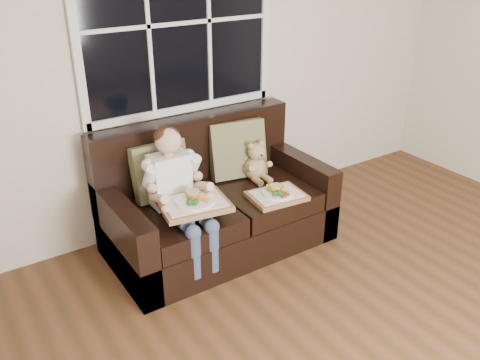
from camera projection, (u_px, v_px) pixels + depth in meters
window_back at (179, 23)px, 3.75m from camera, size 1.62×0.04×1.37m
loveseat at (215, 207)px, 3.99m from camera, size 1.70×0.92×0.96m
pillow_left at (160, 171)px, 3.77m from camera, size 0.43×0.20×0.43m
pillow_right at (237, 149)px, 4.10m from camera, size 0.49×0.29×0.47m
child at (177, 185)px, 3.56m from camera, size 0.41×0.60×0.93m
teddy_bear at (256, 163)px, 4.08m from camera, size 0.20×0.25×0.33m
tray_left at (194, 203)px, 3.49m from camera, size 0.52×0.42×0.11m
tray_right at (277, 195)px, 3.81m from camera, size 0.44×0.35×0.09m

